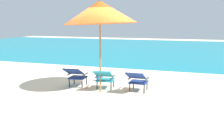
% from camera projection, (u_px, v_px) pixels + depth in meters
% --- Properties ---
extents(ground_plane, '(40.00, 40.00, 0.00)m').
position_uv_depth(ground_plane, '(136.00, 67.00, 11.80)').
color(ground_plane, beige).
extents(ocean_band, '(40.00, 18.00, 0.01)m').
position_uv_depth(ocean_band, '(161.00, 49.00, 19.77)').
color(ocean_band, teal).
rests_on(ocean_band, ground_plane).
extents(lounge_chair_left, '(0.61, 0.92, 0.68)m').
position_uv_depth(lounge_chair_left, '(76.00, 75.00, 8.21)').
color(lounge_chair_left, navy).
rests_on(lounge_chair_left, ground_plane).
extents(lounge_chair_center, '(0.66, 0.94, 0.68)m').
position_uv_depth(lounge_chair_center, '(104.00, 77.00, 7.86)').
color(lounge_chair_center, teal).
rests_on(lounge_chair_center, ground_plane).
extents(lounge_chair_right, '(0.56, 0.88, 0.68)m').
position_uv_depth(lounge_chair_right, '(137.00, 79.00, 7.58)').
color(lounge_chair_right, navy).
rests_on(lounge_chair_right, ground_plane).
extents(beach_umbrella_center, '(2.77, 2.76, 2.76)m').
position_uv_depth(beach_umbrella_center, '(100.00, 12.00, 7.35)').
color(beach_umbrella_center, olive).
rests_on(beach_umbrella_center, ground_plane).
extents(beach_ball, '(0.25, 0.25, 0.25)m').
position_uv_depth(beach_ball, '(100.00, 78.00, 9.10)').
color(beach_ball, blue).
rests_on(beach_ball, ground_plane).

